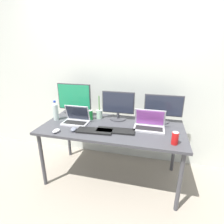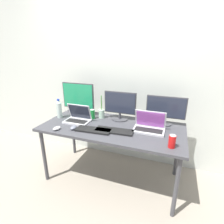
{
  "view_description": "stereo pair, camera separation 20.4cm",
  "coord_description": "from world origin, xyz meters",
  "px_view_note": "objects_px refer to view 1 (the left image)",
  "views": [
    {
      "loc": [
        0.47,
        -1.87,
        1.6
      ],
      "look_at": [
        0.0,
        0.0,
        0.92
      ],
      "focal_mm": 28.0,
      "sensor_mm": 36.0,
      "label": 1
    },
    {
      "loc": [
        0.66,
        -1.81,
        1.6
      ],
      "look_at": [
        0.0,
        0.0,
        0.92
      ],
      "focal_mm": 28.0,
      "sensor_mm": 36.0,
      "label": 2
    }
  ],
  "objects_px": {
    "soda_can_near_keyboard": "(175,138)",
    "bamboo_vase": "(99,114)",
    "laptop_secondary": "(149,124)",
    "soda_can_by_laptop": "(90,115)",
    "keyboard_aux": "(116,131)",
    "mouse_by_laptop": "(74,129)",
    "monitor_center": "(118,105)",
    "monitor_left": "(74,98)",
    "keyboard_main": "(95,131)",
    "mouse_by_keyboard": "(56,131)",
    "work_desk": "(112,131)",
    "water_bottle": "(56,111)",
    "laptop_silver": "(76,119)",
    "monitor_right": "(163,108)"
  },
  "relations": [
    {
      "from": "soda_can_by_laptop",
      "to": "bamboo_vase",
      "type": "distance_m",
      "value": 0.12
    },
    {
      "from": "laptop_secondary",
      "to": "soda_can_by_laptop",
      "type": "distance_m",
      "value": 0.77
    },
    {
      "from": "monitor_right",
      "to": "keyboard_aux",
      "type": "distance_m",
      "value": 0.68
    },
    {
      "from": "monitor_left",
      "to": "soda_can_near_keyboard",
      "type": "xyz_separation_m",
      "value": [
        1.29,
        -0.51,
        -0.18
      ]
    },
    {
      "from": "monitor_left",
      "to": "bamboo_vase",
      "type": "xyz_separation_m",
      "value": [
        0.37,
        -0.03,
        -0.18
      ]
    },
    {
      "from": "work_desk",
      "to": "laptop_secondary",
      "type": "relative_size",
      "value": 4.86
    },
    {
      "from": "keyboard_main",
      "to": "water_bottle",
      "type": "relative_size",
      "value": 1.53
    },
    {
      "from": "laptop_silver",
      "to": "soda_can_near_keyboard",
      "type": "distance_m",
      "value": 1.18
    },
    {
      "from": "mouse_by_laptop",
      "to": "soda_can_by_laptop",
      "type": "relative_size",
      "value": 0.77
    },
    {
      "from": "laptop_secondary",
      "to": "bamboo_vase",
      "type": "bearing_deg",
      "value": 165.32
    },
    {
      "from": "monitor_left",
      "to": "monitor_right",
      "type": "height_order",
      "value": "monitor_left"
    },
    {
      "from": "monitor_left",
      "to": "water_bottle",
      "type": "height_order",
      "value": "monitor_left"
    },
    {
      "from": "monitor_center",
      "to": "mouse_by_laptop",
      "type": "bearing_deg",
      "value": -130.51
    },
    {
      "from": "laptop_secondary",
      "to": "soda_can_by_laptop",
      "type": "height_order",
      "value": "laptop_secondary"
    },
    {
      "from": "keyboard_aux",
      "to": "monitor_center",
      "type": "bearing_deg",
      "value": 94.56
    },
    {
      "from": "keyboard_main",
      "to": "bamboo_vase",
      "type": "bearing_deg",
      "value": 96.12
    },
    {
      "from": "monitor_center",
      "to": "soda_can_by_laptop",
      "type": "height_order",
      "value": "monitor_center"
    },
    {
      "from": "monitor_center",
      "to": "laptop_secondary",
      "type": "bearing_deg",
      "value": -26.3
    },
    {
      "from": "monitor_center",
      "to": "bamboo_vase",
      "type": "bearing_deg",
      "value": -172.7
    },
    {
      "from": "keyboard_aux",
      "to": "soda_can_by_laptop",
      "type": "distance_m",
      "value": 0.49
    },
    {
      "from": "soda_can_near_keyboard",
      "to": "monitor_right",
      "type": "bearing_deg",
      "value": 101.22
    },
    {
      "from": "laptop_silver",
      "to": "water_bottle",
      "type": "distance_m",
      "value": 0.31
    },
    {
      "from": "monitor_left",
      "to": "keyboard_aux",
      "type": "height_order",
      "value": "monitor_left"
    },
    {
      "from": "monitor_center",
      "to": "laptop_secondary",
      "type": "relative_size",
      "value": 1.21
    },
    {
      "from": "water_bottle",
      "to": "soda_can_near_keyboard",
      "type": "relative_size",
      "value": 2.06
    },
    {
      "from": "monitor_right",
      "to": "soda_can_by_laptop",
      "type": "height_order",
      "value": "monitor_right"
    },
    {
      "from": "monitor_center",
      "to": "mouse_by_laptop",
      "type": "height_order",
      "value": "monitor_center"
    },
    {
      "from": "laptop_secondary",
      "to": "keyboard_main",
      "type": "relative_size",
      "value": 0.87
    },
    {
      "from": "monitor_left",
      "to": "laptop_secondary",
      "type": "distance_m",
      "value": 1.07
    },
    {
      "from": "soda_can_near_keyboard",
      "to": "bamboo_vase",
      "type": "relative_size",
      "value": 0.41
    },
    {
      "from": "monitor_center",
      "to": "bamboo_vase",
      "type": "relative_size",
      "value": 1.36
    },
    {
      "from": "keyboard_aux",
      "to": "mouse_by_laptop",
      "type": "bearing_deg",
      "value": -171.31
    },
    {
      "from": "mouse_by_laptop",
      "to": "soda_can_by_laptop",
      "type": "xyz_separation_m",
      "value": [
        0.06,
        0.38,
        0.04
      ]
    },
    {
      "from": "monitor_left",
      "to": "soda_can_near_keyboard",
      "type": "height_order",
      "value": "monitor_left"
    },
    {
      "from": "laptop_secondary",
      "to": "keyboard_aux",
      "type": "height_order",
      "value": "laptop_secondary"
    },
    {
      "from": "work_desk",
      "to": "water_bottle",
      "type": "bearing_deg",
      "value": 178.59
    },
    {
      "from": "monitor_right",
      "to": "laptop_silver",
      "type": "bearing_deg",
      "value": -164.33
    },
    {
      "from": "monitor_left",
      "to": "monitor_right",
      "type": "xyz_separation_m",
      "value": [
        1.18,
        0.03,
        -0.05
      ]
    },
    {
      "from": "bamboo_vase",
      "to": "mouse_by_laptop",
      "type": "bearing_deg",
      "value": -109.85
    },
    {
      "from": "keyboard_aux",
      "to": "soda_can_by_laptop",
      "type": "bearing_deg",
      "value": 142.15
    },
    {
      "from": "work_desk",
      "to": "soda_can_by_laptop",
      "type": "bearing_deg",
      "value": 156.8
    },
    {
      "from": "monitor_right",
      "to": "mouse_by_laptop",
      "type": "relative_size",
      "value": 4.81
    },
    {
      "from": "monitor_center",
      "to": "laptop_silver",
      "type": "relative_size",
      "value": 1.34
    },
    {
      "from": "keyboard_aux",
      "to": "mouse_by_laptop",
      "type": "relative_size",
      "value": 4.43
    },
    {
      "from": "laptop_silver",
      "to": "mouse_by_laptop",
      "type": "xyz_separation_m",
      "value": [
        0.07,
        -0.22,
        -0.03
      ]
    },
    {
      "from": "monitor_left",
      "to": "monitor_right",
      "type": "relative_size",
      "value": 1.01
    },
    {
      "from": "mouse_by_keyboard",
      "to": "soda_can_near_keyboard",
      "type": "height_order",
      "value": "soda_can_near_keyboard"
    },
    {
      "from": "laptop_silver",
      "to": "laptop_secondary",
      "type": "relative_size",
      "value": 0.9
    },
    {
      "from": "keyboard_main",
      "to": "mouse_by_keyboard",
      "type": "bearing_deg",
      "value": -167.61
    },
    {
      "from": "monitor_right",
      "to": "water_bottle",
      "type": "bearing_deg",
      "value": -168.98
    }
  ]
}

